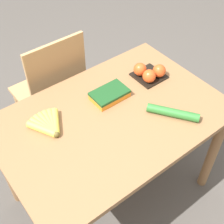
% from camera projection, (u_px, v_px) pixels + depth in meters
% --- Properties ---
extents(ground_plane, '(12.00, 12.00, 0.00)m').
position_uv_depth(ground_plane, '(112.00, 189.00, 2.13)').
color(ground_plane, '#4C4742').
extents(dining_table, '(1.18, 0.79, 0.73)m').
position_uv_depth(dining_table, '(112.00, 130.00, 1.68)').
color(dining_table, olive).
rests_on(dining_table, ground_plane).
extents(chair, '(0.42, 0.40, 0.94)m').
position_uv_depth(chair, '(53.00, 92.00, 2.10)').
color(chair, tan).
rests_on(chair, ground_plane).
extents(banana_bunch, '(0.18, 0.18, 0.04)m').
position_uv_depth(banana_bunch, '(48.00, 125.00, 1.54)').
color(banana_bunch, brown).
rests_on(banana_bunch, dining_table).
extents(tomato_pack, '(0.17, 0.17, 0.09)m').
position_uv_depth(tomato_pack, '(149.00, 73.00, 1.79)').
color(tomato_pack, black).
rests_on(tomato_pack, dining_table).
extents(carrot_bag, '(0.20, 0.13, 0.04)m').
position_uv_depth(carrot_bag, '(110.00, 94.00, 1.68)').
color(carrot_bag, orange).
rests_on(carrot_bag, dining_table).
extents(cucumber_near, '(0.19, 0.25, 0.05)m').
position_uv_depth(cucumber_near, '(173.00, 113.00, 1.59)').
color(cucumber_near, '#2D702D').
rests_on(cucumber_near, dining_table).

